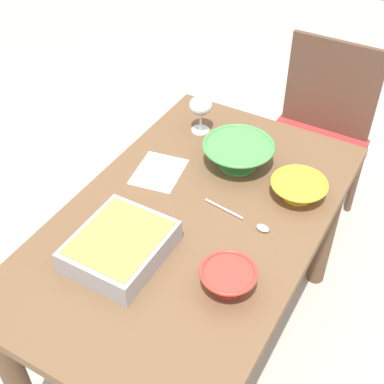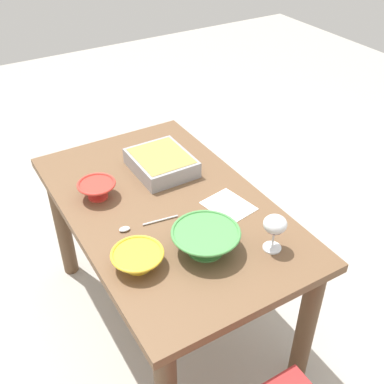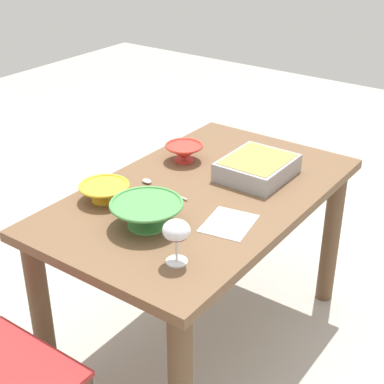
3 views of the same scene
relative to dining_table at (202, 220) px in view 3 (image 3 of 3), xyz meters
name	(u,v)px [view 3 (image 3 of 3)]	position (x,y,z in m)	size (l,w,h in m)	color
ground_plane	(201,336)	(0.00, 0.00, -0.60)	(8.00, 8.00, 0.00)	#B2ADA3
dining_table	(202,220)	(0.00, 0.00, 0.00)	(1.31, 0.79, 0.73)	brown
wine_glass	(176,233)	(-0.44, -0.21, 0.24)	(0.09, 0.09, 0.15)	white
casserole_dish	(257,167)	(0.24, -0.10, 0.17)	(0.30, 0.25, 0.08)	#99999E
mixing_bowl	(147,213)	(-0.32, 0.01, 0.18)	(0.26, 0.26, 0.09)	#4C994C
small_bowl	(184,151)	(0.20, 0.23, 0.17)	(0.16, 0.16, 0.08)	red
serving_bowl	(105,191)	(-0.27, 0.26, 0.17)	(0.19, 0.19, 0.07)	yellow
serving_spoon	(156,185)	(-0.07, 0.17, 0.14)	(0.05, 0.25, 0.01)	silver
napkin	(229,223)	(-0.15, -0.22, 0.13)	(0.20, 0.16, 0.00)	white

